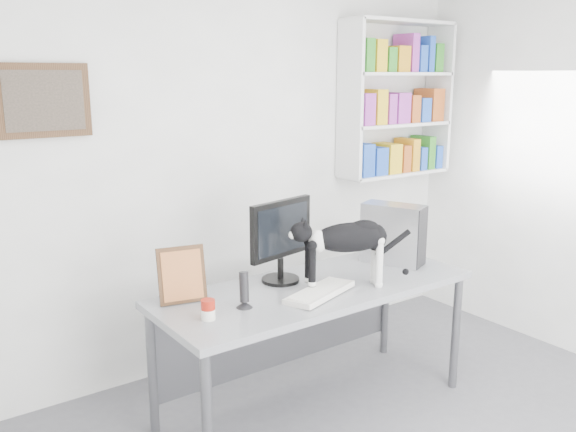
{
  "coord_description": "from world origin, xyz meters",
  "views": [
    {
      "loc": [
        -2.21,
        -1.7,
        2.05
      ],
      "look_at": [
        0.09,
        1.53,
        1.12
      ],
      "focal_mm": 38.0,
      "sensor_mm": 36.0,
      "label": 1
    }
  ],
  "objects_px": {
    "bookshelf": "(397,99)",
    "pc_tower": "(393,234)",
    "desk": "(315,348)",
    "monitor": "(280,241)",
    "leaning_print": "(182,274)",
    "speaker": "(244,289)",
    "keyboard": "(320,292)",
    "soup_can": "(208,310)",
    "cat": "(347,254)"
  },
  "relations": [
    {
      "from": "bookshelf",
      "to": "pc_tower",
      "type": "bearing_deg",
      "value": -135.0
    },
    {
      "from": "desk",
      "to": "monitor",
      "type": "height_order",
      "value": "monitor"
    },
    {
      "from": "desk",
      "to": "pc_tower",
      "type": "relative_size",
      "value": 4.9
    },
    {
      "from": "leaning_print",
      "to": "speaker",
      "type": "bearing_deg",
      "value": -37.03
    },
    {
      "from": "keyboard",
      "to": "soup_can",
      "type": "xyz_separation_m",
      "value": [
        -0.69,
        0.06,
        0.04
      ]
    },
    {
      "from": "cat",
      "to": "leaning_print",
      "type": "bearing_deg",
      "value": -179.31
    },
    {
      "from": "keyboard",
      "to": "monitor",
      "type": "bearing_deg",
      "value": 79.12
    },
    {
      "from": "leaning_print",
      "to": "cat",
      "type": "xyz_separation_m",
      "value": [
        0.89,
        -0.35,
        0.04
      ]
    },
    {
      "from": "keyboard",
      "to": "speaker",
      "type": "height_order",
      "value": "speaker"
    },
    {
      "from": "desk",
      "to": "cat",
      "type": "relative_size",
      "value": 2.94
    },
    {
      "from": "speaker",
      "to": "leaning_print",
      "type": "height_order",
      "value": "leaning_print"
    },
    {
      "from": "desk",
      "to": "leaning_print",
      "type": "bearing_deg",
      "value": 163.75
    },
    {
      "from": "pc_tower",
      "to": "soup_can",
      "type": "height_order",
      "value": "pc_tower"
    },
    {
      "from": "monitor",
      "to": "pc_tower",
      "type": "bearing_deg",
      "value": -20.18
    },
    {
      "from": "monitor",
      "to": "pc_tower",
      "type": "distance_m",
      "value": 0.83
    },
    {
      "from": "keyboard",
      "to": "speaker",
      "type": "xyz_separation_m",
      "value": [
        -0.45,
        0.09,
        0.09
      ]
    },
    {
      "from": "bookshelf",
      "to": "keyboard",
      "type": "bearing_deg",
      "value": -147.72
    },
    {
      "from": "desk",
      "to": "monitor",
      "type": "xyz_separation_m",
      "value": [
        -0.13,
        0.18,
        0.67
      ]
    },
    {
      "from": "bookshelf",
      "to": "desk",
      "type": "bearing_deg",
      "value": -150.33
    },
    {
      "from": "keyboard",
      "to": "leaning_print",
      "type": "height_order",
      "value": "leaning_print"
    },
    {
      "from": "monitor",
      "to": "pc_tower",
      "type": "xyz_separation_m",
      "value": [
        0.82,
        -0.12,
        -0.06
      ]
    },
    {
      "from": "bookshelf",
      "to": "pc_tower",
      "type": "height_order",
      "value": "bookshelf"
    },
    {
      "from": "monitor",
      "to": "cat",
      "type": "relative_size",
      "value": 0.77
    },
    {
      "from": "monitor",
      "to": "leaning_print",
      "type": "height_order",
      "value": "monitor"
    },
    {
      "from": "bookshelf",
      "to": "desk",
      "type": "height_order",
      "value": "bookshelf"
    },
    {
      "from": "monitor",
      "to": "keyboard",
      "type": "height_order",
      "value": "monitor"
    },
    {
      "from": "speaker",
      "to": "keyboard",
      "type": "bearing_deg",
      "value": 10.8
    },
    {
      "from": "cat",
      "to": "pc_tower",
      "type": "bearing_deg",
      "value": 40.64
    },
    {
      "from": "leaning_print",
      "to": "soup_can",
      "type": "bearing_deg",
      "value": -78.27
    },
    {
      "from": "soup_can",
      "to": "monitor",
      "type": "bearing_deg",
      "value": 22.99
    },
    {
      "from": "monitor",
      "to": "speaker",
      "type": "bearing_deg",
      "value": -161.24
    },
    {
      "from": "desk",
      "to": "cat",
      "type": "height_order",
      "value": "cat"
    },
    {
      "from": "desk",
      "to": "bookshelf",
      "type": "bearing_deg",
      "value": 29.34
    },
    {
      "from": "bookshelf",
      "to": "keyboard",
      "type": "distance_m",
      "value": 2.1
    },
    {
      "from": "leaning_print",
      "to": "bookshelf",
      "type": "bearing_deg",
      "value": 28.08
    },
    {
      "from": "desk",
      "to": "keyboard",
      "type": "xyz_separation_m",
      "value": [
        -0.08,
        -0.14,
        0.43
      ]
    },
    {
      "from": "monitor",
      "to": "keyboard",
      "type": "distance_m",
      "value": 0.41
    },
    {
      "from": "bookshelf",
      "to": "soup_can",
      "type": "height_order",
      "value": "bookshelf"
    },
    {
      "from": "monitor",
      "to": "keyboard",
      "type": "xyz_separation_m",
      "value": [
        0.04,
        -0.33,
        -0.24
      ]
    },
    {
      "from": "monitor",
      "to": "cat",
      "type": "xyz_separation_m",
      "value": [
        0.26,
        -0.31,
        -0.05
      ]
    },
    {
      "from": "desk",
      "to": "speaker",
      "type": "xyz_separation_m",
      "value": [
        -0.53,
        -0.06,
        0.51
      ]
    },
    {
      "from": "monitor",
      "to": "pc_tower",
      "type": "height_order",
      "value": "monitor"
    },
    {
      "from": "keyboard",
      "to": "leaning_print",
      "type": "bearing_deg",
      "value": 133.38
    },
    {
      "from": "keyboard",
      "to": "pc_tower",
      "type": "xyz_separation_m",
      "value": [
        0.78,
        0.21,
        0.18
      ]
    },
    {
      "from": "bookshelf",
      "to": "cat",
      "type": "distance_m",
      "value": 1.85
    },
    {
      "from": "bookshelf",
      "to": "monitor",
      "type": "xyz_separation_m",
      "value": [
        -1.6,
        -0.66,
        -0.78
      ]
    },
    {
      "from": "monitor",
      "to": "speaker",
      "type": "height_order",
      "value": "monitor"
    },
    {
      "from": "leaning_print",
      "to": "keyboard",
      "type": "bearing_deg",
      "value": -15.42
    },
    {
      "from": "bookshelf",
      "to": "cat",
      "type": "xyz_separation_m",
      "value": [
        -1.35,
        -0.97,
        -0.83
      ]
    },
    {
      "from": "monitor",
      "to": "soup_can",
      "type": "bearing_deg",
      "value": -168.78
    }
  ]
}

